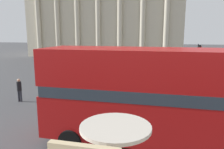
% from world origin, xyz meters
% --- Properties ---
extents(double_decker_bus, '(10.59, 2.77, 4.19)m').
position_xyz_m(double_decker_bus, '(1.39, 6.83, 2.32)').
color(double_decker_bus, black).
rests_on(double_decker_bus, ground_plane).
extents(cafe_dining_table, '(0.60, 0.60, 0.73)m').
position_xyz_m(cafe_dining_table, '(0.67, -0.35, 3.85)').
color(cafe_dining_table, '#2D2D30').
rests_on(cafe_dining_table, cafe_floor_slab).
extents(plaza_building_left, '(31.50, 15.16, 20.11)m').
position_xyz_m(plaza_building_left, '(-11.04, 45.22, 10.05)').
color(plaza_building_left, beige).
rests_on(plaza_building_left, ground_plane).
extents(traffic_light_near, '(0.42, 0.24, 3.36)m').
position_xyz_m(traffic_light_near, '(0.46, 9.20, 2.21)').
color(traffic_light_near, black).
rests_on(traffic_light_near, ground_plane).
extents(traffic_light_mid, '(0.42, 0.24, 3.55)m').
position_xyz_m(traffic_light_mid, '(-1.01, 17.86, 2.33)').
color(traffic_light_mid, black).
rests_on(traffic_light_mid, ground_plane).
extents(traffic_light_far, '(0.42, 0.24, 3.65)m').
position_xyz_m(traffic_light_far, '(4.76, 23.30, 2.39)').
color(traffic_light_far, black).
rests_on(traffic_light_far, ground_plane).
extents(car_white, '(4.20, 1.93, 1.35)m').
position_xyz_m(car_white, '(5.85, 26.00, 0.70)').
color(car_white, black).
rests_on(car_white, ground_plane).
extents(pedestrian_black, '(0.32, 0.32, 1.66)m').
position_xyz_m(pedestrian_black, '(-8.77, 11.03, 0.95)').
color(pedestrian_black, '#282B33').
rests_on(pedestrian_black, ground_plane).
extents(pedestrian_olive, '(0.32, 0.32, 1.70)m').
position_xyz_m(pedestrian_olive, '(-0.26, 21.72, 0.98)').
color(pedestrian_olive, '#282B33').
rests_on(pedestrian_olive, ground_plane).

